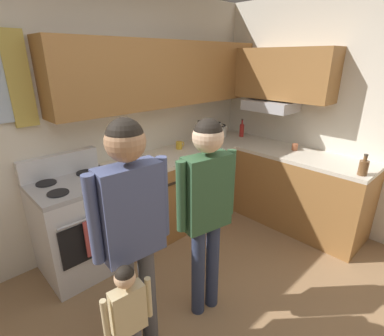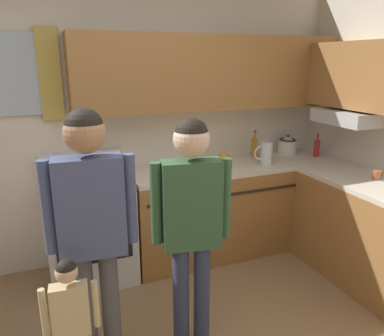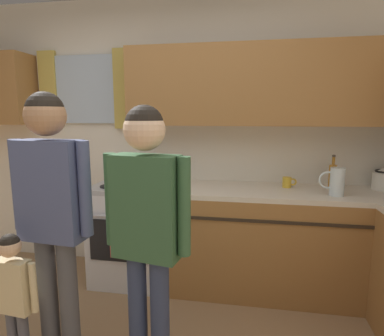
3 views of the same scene
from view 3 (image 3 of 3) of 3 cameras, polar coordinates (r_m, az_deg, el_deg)
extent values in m
cube|color=silver|center=(3.17, -4.08, 5.38)|extent=(4.60, 0.10, 2.60)
cube|color=silver|center=(3.40, -18.40, 13.08)|extent=(0.60, 0.03, 0.65)
cube|color=gold|center=(3.59, -24.12, 12.53)|extent=(0.18, 0.04, 0.75)
cube|color=gold|center=(3.23, -12.17, 13.56)|extent=(0.18, 0.04, 0.75)
cube|color=#9E6B38|center=(2.88, 15.01, 13.99)|extent=(2.60, 0.32, 0.67)
cube|color=#9E6B38|center=(2.96, 18.50, -12.74)|extent=(2.16, 0.62, 0.86)
cube|color=beige|center=(2.82, 18.98, -4.24)|extent=(2.16, 0.62, 0.04)
cube|color=#2D2319|center=(2.57, 19.88, -9.35)|extent=(2.04, 0.01, 0.02)
cube|color=silver|center=(3.09, -9.89, -11.42)|extent=(0.72, 0.62, 0.86)
cube|color=black|center=(2.80, -12.14, -12.66)|extent=(0.60, 0.01, 0.36)
cylinder|color=#ADADB2|center=(2.70, -12.50, -8.52)|extent=(0.60, 0.02, 0.02)
cube|color=#ADADB2|center=(2.96, -10.13, -3.25)|extent=(0.72, 0.62, 0.04)
cube|color=silver|center=(3.19, -8.55, -0.11)|extent=(0.72, 0.08, 0.20)
cylinder|color=black|center=(2.90, -14.40, -3.17)|extent=(0.17, 0.17, 0.01)
cylinder|color=black|center=(2.77, -7.62, -3.52)|extent=(0.17, 0.17, 0.01)
cylinder|color=black|center=(3.14, -12.37, -2.12)|extent=(0.17, 0.17, 0.01)
cylinder|color=black|center=(3.03, -6.08, -2.39)|extent=(0.17, 0.17, 0.01)
cube|color=#CC4C4C|center=(2.75, -12.44, -12.15)|extent=(0.20, 0.02, 0.34)
cylinder|color=#B27223|center=(3.01, 23.69, -1.38)|extent=(0.06, 0.06, 0.20)
cylinder|color=#B27223|center=(2.99, 23.86, 1.17)|extent=(0.02, 0.02, 0.07)
cylinder|color=#3F382D|center=(2.98, 23.92, 1.98)|extent=(0.03, 0.03, 0.02)
cylinder|color=gold|center=(2.90, 16.52, -2.45)|extent=(0.08, 0.08, 0.09)
torus|color=gold|center=(2.91, 17.50, -2.38)|extent=(0.06, 0.01, 0.06)
cylinder|color=silver|center=(2.73, 24.41, -2.23)|extent=(0.11, 0.11, 0.22)
torus|color=silver|center=(2.71, 23.01, -1.97)|extent=(0.14, 0.02, 0.14)
cylinder|color=#4C4C51|center=(2.20, -20.97, -21.74)|extent=(0.11, 0.11, 0.81)
cylinder|color=#4C4C51|center=(2.28, -24.11, -20.80)|extent=(0.11, 0.11, 0.81)
cube|color=#47517A|center=(1.99, -23.83, -3.70)|extent=(0.38, 0.19, 0.57)
cylinder|color=#47517A|center=(1.85, -18.50, -3.55)|extent=(0.07, 0.07, 0.53)
cylinder|color=#47517A|center=(2.12, -28.55, -2.60)|extent=(0.07, 0.07, 0.53)
sphere|color=#A87A56|center=(1.94, -24.65, 8.45)|extent=(0.22, 0.22, 0.22)
sphere|color=black|center=(1.94, -24.71, 9.27)|extent=(0.21, 0.21, 0.21)
cylinder|color=#2D3856|center=(1.96, -5.69, -26.02)|extent=(0.10, 0.10, 0.77)
cylinder|color=#2D3856|center=(2.01, -9.57, -25.03)|extent=(0.10, 0.10, 0.77)
cube|color=#335938|center=(1.70, -8.15, -6.89)|extent=(0.38, 0.21, 0.55)
cylinder|color=#335938|center=(1.60, -1.41, -6.94)|extent=(0.07, 0.07, 0.50)
cylinder|color=#335938|center=(1.80, -14.17, -5.42)|extent=(0.07, 0.07, 0.50)
sphere|color=beige|center=(1.63, -8.48, 6.75)|extent=(0.21, 0.21, 0.21)
sphere|color=black|center=(1.63, -8.50, 7.68)|extent=(0.20, 0.20, 0.20)
cube|color=#D1BC8C|center=(2.13, -29.15, -17.87)|extent=(0.21, 0.10, 0.31)
cylinder|color=#D1BC8C|center=(2.04, -26.34, -18.51)|extent=(0.04, 0.04, 0.28)
sphere|color=#DBAD84|center=(2.04, -29.68, -12.02)|extent=(0.12, 0.12, 0.12)
sphere|color=black|center=(2.04, -29.71, -11.63)|extent=(0.11, 0.11, 0.11)
camera|label=1|loc=(1.93, -73.58, 15.31)|focal=27.16mm
camera|label=2|loc=(1.39, -99.17, 13.74)|focal=34.84mm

